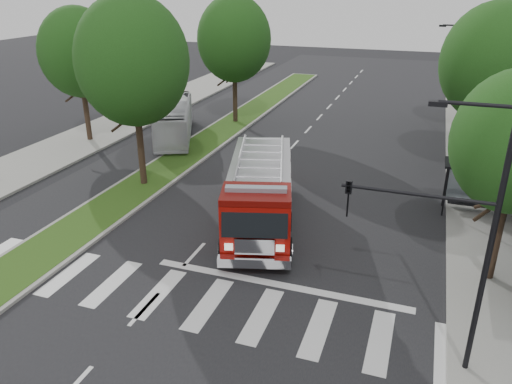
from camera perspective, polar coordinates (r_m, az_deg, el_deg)
ground at (r=21.28m, az=-7.06°, el=-7.09°), size 140.00×140.00×0.00m
sidewalk_right at (r=28.69m, az=25.85°, el=-0.94°), size 5.00×80.00×0.15m
sidewalk_left at (r=36.53m, az=-20.89°, el=4.77°), size 5.00×80.00×0.15m
median at (r=38.75m, az=-3.45°, el=7.27°), size 3.00×50.00×0.15m
bus_shelter at (r=26.12m, az=24.11°, el=1.79°), size 3.20×1.60×2.61m
tree_right_mid at (r=30.79m, az=25.45°, el=13.22°), size 5.60×5.60×9.72m
tree_right_far at (r=40.76m, az=24.21°, el=14.42°), size 5.00×5.00×8.73m
tree_median_near at (r=26.91m, az=-13.93°, el=14.29°), size 5.80×5.80×10.16m
tree_median_far at (r=39.35m, az=-2.52°, el=17.05°), size 5.60×5.60×9.72m
tree_left_mid at (r=36.46m, az=-19.64°, el=14.79°), size 5.20×5.20×9.16m
streetlight_right_near at (r=14.23m, az=22.00°, el=-3.56°), size 4.08×0.22×8.00m
streetlight_right_far at (r=36.93m, az=22.40°, el=11.83°), size 2.11×0.20×8.00m
fire_engine at (r=22.99m, az=0.46°, el=-0.15°), size 5.29×9.81×3.26m
city_bus at (r=36.83m, az=-9.31°, el=8.15°), size 5.90×9.50×2.63m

